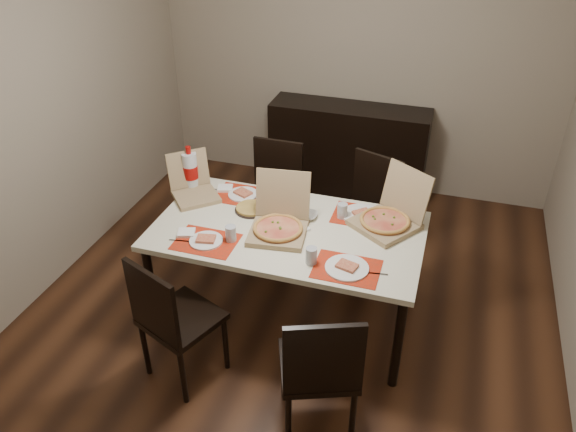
% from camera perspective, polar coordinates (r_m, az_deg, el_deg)
% --- Properties ---
extents(ground, '(3.80, 4.00, 0.02)m').
position_cam_1_polar(ground, '(4.33, 0.65, -8.81)').
color(ground, '#452615').
rests_on(ground, ground).
extents(room_walls, '(3.84, 4.02, 2.62)m').
position_cam_1_polar(room_walls, '(3.83, 2.77, 15.60)').
color(room_walls, gray).
rests_on(room_walls, ground).
extents(sideboard, '(1.50, 0.40, 0.90)m').
position_cam_1_polar(sideboard, '(5.53, 6.08, 6.62)').
color(sideboard, black).
rests_on(sideboard, ground).
extents(dining_table, '(1.80, 1.00, 0.75)m').
position_cam_1_polar(dining_table, '(3.81, -0.00, -2.12)').
color(dining_table, beige).
rests_on(dining_table, ground).
extents(chair_near_left, '(0.55, 0.55, 0.93)m').
position_cam_1_polar(chair_near_left, '(3.51, -11.74, -10.07)').
color(chair_near_left, black).
rests_on(chair_near_left, ground).
extents(chair_near_right, '(0.54, 0.54, 0.93)m').
position_cam_1_polar(chair_near_right, '(3.16, 3.26, -15.16)').
color(chair_near_right, black).
rests_on(chair_near_right, ground).
extents(chair_far_left, '(0.43, 0.43, 0.93)m').
position_cam_1_polar(chair_far_left, '(4.67, -1.45, 2.46)').
color(chair_far_left, black).
rests_on(chair_far_left, ground).
extents(chair_far_right, '(0.54, 0.54, 0.93)m').
position_cam_1_polar(chair_far_right, '(4.49, 8.09, 0.82)').
color(chair_far_right, black).
rests_on(chair_far_right, ground).
extents(setting_near_left, '(0.44, 0.30, 0.11)m').
position_cam_1_polar(setting_near_left, '(3.67, -7.90, -2.23)').
color(setting_near_left, red).
rests_on(setting_near_left, dining_table).
extents(setting_near_right, '(0.51, 0.30, 0.11)m').
position_cam_1_polar(setting_near_right, '(3.42, 5.07, -4.95)').
color(setting_near_right, red).
rests_on(setting_near_right, dining_table).
extents(setting_far_left, '(0.44, 0.30, 0.11)m').
position_cam_1_polar(setting_far_left, '(4.13, -4.33, 2.23)').
color(setting_far_left, red).
rests_on(setting_far_left, dining_table).
extents(setting_far_right, '(0.45, 0.30, 0.11)m').
position_cam_1_polar(setting_far_right, '(3.91, 7.06, 0.21)').
color(setting_far_right, red).
rests_on(setting_far_right, dining_table).
extents(napkin_loose, '(0.16, 0.16, 0.02)m').
position_cam_1_polar(napkin_loose, '(3.75, 1.10, -1.32)').
color(napkin_loose, white).
rests_on(napkin_loose, dining_table).
extents(pizza_box_center, '(0.42, 0.45, 0.37)m').
position_cam_1_polar(pizza_box_center, '(3.71, -0.93, -0.86)').
color(pizza_box_center, '#937954').
rests_on(pizza_box_center, dining_table).
extents(pizza_box_right, '(0.54, 0.55, 0.38)m').
position_cam_1_polar(pizza_box_right, '(3.83, 10.16, -0.19)').
color(pizza_box_right, '#937954').
rests_on(pizza_box_right, dining_table).
extents(pizza_box_left, '(0.45, 0.45, 0.30)m').
position_cam_1_polar(pizza_box_left, '(4.17, -9.55, 2.74)').
color(pizza_box_left, '#937954').
rests_on(pizza_box_left, dining_table).
extents(faina_plate, '(0.23, 0.23, 0.03)m').
position_cam_1_polar(faina_plate, '(3.96, -3.75, 0.74)').
color(faina_plate, black).
rests_on(faina_plate, dining_table).
extents(dip_bowl, '(0.14, 0.14, 0.03)m').
position_cam_1_polar(dip_bowl, '(3.88, 2.00, 0.06)').
color(dip_bowl, white).
rests_on(dip_bowl, dining_table).
extents(soda_bottle, '(0.11, 0.11, 0.34)m').
position_cam_1_polar(soda_bottle, '(4.24, -9.89, 4.55)').
color(soda_bottle, silver).
rests_on(soda_bottle, dining_table).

